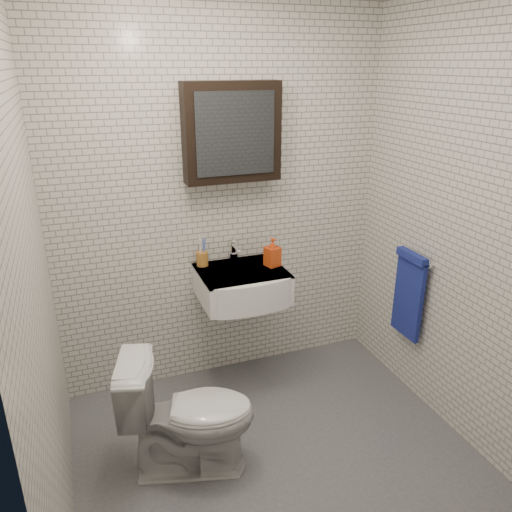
# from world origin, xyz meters

# --- Properties ---
(ground) EXTENTS (2.20, 2.00, 0.01)m
(ground) POSITION_xyz_m (0.00, 0.00, 0.01)
(ground) COLOR #4B4E53
(ground) RESTS_ON ground
(room_shell) EXTENTS (2.22, 2.02, 2.51)m
(room_shell) POSITION_xyz_m (0.00, 0.00, 1.47)
(room_shell) COLOR silver
(room_shell) RESTS_ON ground
(washbasin) EXTENTS (0.55, 0.50, 0.20)m
(washbasin) POSITION_xyz_m (0.05, 0.73, 0.76)
(washbasin) COLOR white
(washbasin) RESTS_ON room_shell
(faucet) EXTENTS (0.06, 0.20, 0.15)m
(faucet) POSITION_xyz_m (0.05, 0.93, 0.92)
(faucet) COLOR silver
(faucet) RESTS_ON washbasin
(mirror_cabinet) EXTENTS (0.60, 0.15, 0.60)m
(mirror_cabinet) POSITION_xyz_m (0.05, 0.93, 1.70)
(mirror_cabinet) COLOR black
(mirror_cabinet) RESTS_ON room_shell
(towel_rail) EXTENTS (0.09, 0.30, 0.58)m
(towel_rail) POSITION_xyz_m (1.04, 0.35, 0.72)
(towel_rail) COLOR silver
(towel_rail) RESTS_ON room_shell
(toothbrush_cup) EXTENTS (0.08, 0.08, 0.21)m
(toothbrush_cup) POSITION_xyz_m (-0.16, 0.94, 0.90)
(toothbrush_cup) COLOR #AA6D2A
(toothbrush_cup) RESTS_ON washbasin
(soap_bottle) EXTENTS (0.11, 0.11, 0.19)m
(soap_bottle) POSITION_xyz_m (0.27, 0.78, 0.95)
(soap_bottle) COLOR orange
(soap_bottle) RESTS_ON washbasin
(toilet) EXTENTS (0.77, 0.56, 0.70)m
(toilet) POSITION_xyz_m (-0.47, 0.12, 0.35)
(toilet) COLOR silver
(toilet) RESTS_ON ground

